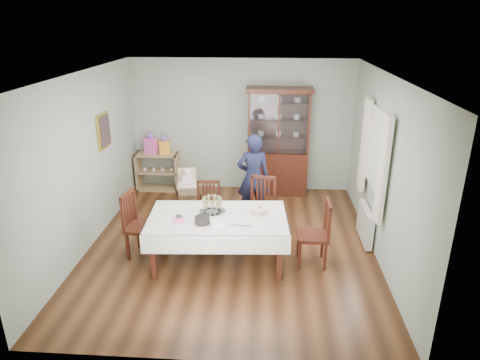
# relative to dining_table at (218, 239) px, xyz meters

# --- Properties ---
(floor) EXTENTS (5.00, 5.00, 0.00)m
(floor) POSITION_rel_dining_table_xyz_m (0.15, 0.53, -0.38)
(floor) COLOR #593319
(floor) RESTS_ON ground
(room_shell) EXTENTS (5.00, 5.00, 5.00)m
(room_shell) POSITION_rel_dining_table_xyz_m (0.15, 1.06, 1.32)
(room_shell) COLOR #9EAA99
(room_shell) RESTS_ON floor
(dining_table) EXTENTS (2.07, 1.27, 0.76)m
(dining_table) POSITION_rel_dining_table_xyz_m (0.00, 0.00, 0.00)
(dining_table) COLOR #431F10
(dining_table) RESTS_ON floor
(china_cabinet) EXTENTS (1.30, 0.48, 2.18)m
(china_cabinet) POSITION_rel_dining_table_xyz_m (0.90, 2.79, 0.74)
(china_cabinet) COLOR #431F10
(china_cabinet) RESTS_ON floor
(sideboard) EXTENTS (0.90, 0.38, 0.80)m
(sideboard) POSITION_rel_dining_table_xyz_m (-1.60, 2.81, 0.02)
(sideboard) COLOR tan
(sideboard) RESTS_ON floor
(picture_frame) EXTENTS (0.04, 0.48, 0.58)m
(picture_frame) POSITION_rel_dining_table_xyz_m (-2.07, 1.33, 1.27)
(picture_frame) COLOR gold
(picture_frame) RESTS_ON room_shell
(window) EXTENTS (0.04, 1.02, 1.22)m
(window) POSITION_rel_dining_table_xyz_m (2.37, 0.83, 1.17)
(window) COLOR white
(window) RESTS_ON room_shell
(curtain_left) EXTENTS (0.07, 0.30, 1.55)m
(curtain_left) POSITION_rel_dining_table_xyz_m (2.31, 0.21, 1.07)
(curtain_left) COLOR silver
(curtain_left) RESTS_ON room_shell
(curtain_right) EXTENTS (0.07, 0.30, 1.55)m
(curtain_right) POSITION_rel_dining_table_xyz_m (2.31, 1.45, 1.07)
(curtain_right) COLOR silver
(curtain_right) RESTS_ON room_shell
(radiator) EXTENTS (0.10, 0.80, 0.55)m
(radiator) POSITION_rel_dining_table_xyz_m (2.31, 0.83, -0.08)
(radiator) COLOR white
(radiator) RESTS_ON floor
(chair_far_left) EXTENTS (0.43, 0.43, 0.90)m
(chair_far_left) POSITION_rel_dining_table_xyz_m (-0.27, 0.89, -0.12)
(chair_far_left) COLOR #431F10
(chair_far_left) RESTS_ON floor
(chair_far_right) EXTENTS (0.52, 0.52, 1.00)m
(chair_far_right) POSITION_rel_dining_table_xyz_m (0.60, 0.89, -0.09)
(chair_far_right) COLOR #431F10
(chair_far_right) RESTS_ON floor
(chair_end_left) EXTENTS (0.52, 0.52, 1.03)m
(chair_end_left) POSITION_rel_dining_table_xyz_m (-1.17, 0.14, -0.08)
(chair_end_left) COLOR #431F10
(chair_end_left) RESTS_ON floor
(chair_end_right) EXTENTS (0.45, 0.45, 1.00)m
(chair_end_right) POSITION_rel_dining_table_xyz_m (1.40, 0.08, -0.09)
(chair_end_right) COLOR #431F10
(chair_end_right) RESTS_ON floor
(woman) EXTENTS (0.63, 0.46, 1.58)m
(woman) POSITION_rel_dining_table_xyz_m (0.45, 1.53, 0.41)
(woman) COLOR black
(woman) RESTS_ON floor
(high_chair) EXTENTS (0.49, 0.49, 0.95)m
(high_chair) POSITION_rel_dining_table_xyz_m (-0.72, 1.47, -0.01)
(high_chair) COLOR black
(high_chair) RESTS_ON floor
(champagne_tray) EXTENTS (0.39, 0.39, 0.23)m
(champagne_tray) POSITION_rel_dining_table_xyz_m (-0.10, 0.13, 0.45)
(champagne_tray) COLOR silver
(champagne_tray) RESTS_ON dining_table
(birthday_cake) EXTENTS (0.27, 0.27, 0.18)m
(birthday_cake) POSITION_rel_dining_table_xyz_m (0.60, 0.11, 0.42)
(birthday_cake) COLOR white
(birthday_cake) RESTS_ON dining_table
(plate_stack_dark) EXTENTS (0.25, 0.25, 0.10)m
(plate_stack_dark) POSITION_rel_dining_table_xyz_m (-0.19, -0.23, 0.42)
(plate_stack_dark) COLOR black
(plate_stack_dark) RESTS_ON dining_table
(plate_stack_white) EXTENTS (0.25, 0.25, 0.09)m
(plate_stack_white) POSITION_rel_dining_table_xyz_m (0.04, -0.27, 0.42)
(plate_stack_white) COLOR white
(plate_stack_white) RESTS_ON dining_table
(napkin_stack) EXTENTS (0.18, 0.18, 0.02)m
(napkin_stack) POSITION_rel_dining_table_xyz_m (-0.53, -0.20, 0.38)
(napkin_stack) COLOR #F159BA
(napkin_stack) RESTS_ON dining_table
(cutlery) EXTENTS (0.17, 0.21, 0.01)m
(cutlery) POSITION_rel_dining_table_xyz_m (-0.58, -0.07, 0.38)
(cutlery) COLOR silver
(cutlery) RESTS_ON dining_table
(cake_knife) EXTENTS (0.30, 0.05, 0.01)m
(cake_knife) POSITION_rel_dining_table_xyz_m (0.34, -0.28, 0.38)
(cake_knife) COLOR silver
(cake_knife) RESTS_ON dining_table
(gift_bag_pink) EXTENTS (0.28, 0.22, 0.45)m
(gift_bag_pink) POSITION_rel_dining_table_xyz_m (-1.71, 2.79, 0.61)
(gift_bag_pink) COLOR #F159BA
(gift_bag_pink) RESTS_ON sideboard
(gift_bag_orange) EXTENTS (0.24, 0.19, 0.38)m
(gift_bag_orange) POSITION_rel_dining_table_xyz_m (-1.42, 2.79, 0.59)
(gift_bag_orange) COLOR #FFA128
(gift_bag_orange) RESTS_ON sideboard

